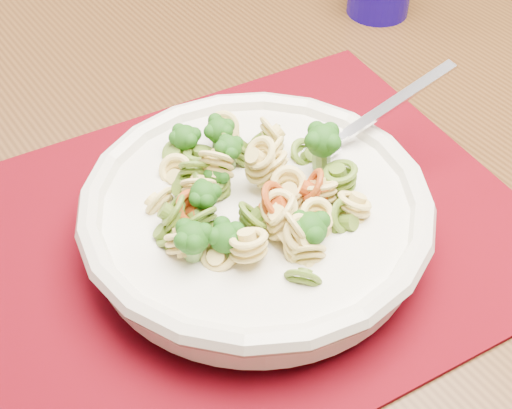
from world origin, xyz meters
TOP-DOWN VIEW (x-y plane):
  - dining_table at (-0.02, -0.12)m, footprint 1.45×0.97m
  - placemat at (-0.08, -0.25)m, footprint 0.50×0.40m
  - pasta_bowl at (-0.07, -0.27)m, footprint 0.28×0.28m
  - pasta_broccoli_heap at (-0.07, -0.27)m, footprint 0.24×0.24m
  - fork at (0.01, -0.25)m, footprint 0.18×0.04m

SIDE VIEW (x-z plane):
  - dining_table at x=-0.02m, z-range 0.28..1.05m
  - placemat at x=-0.08m, z-range 0.77..0.78m
  - pasta_bowl at x=-0.07m, z-range 0.78..0.83m
  - fork at x=0.01m, z-range 0.78..0.86m
  - pasta_broccoli_heap at x=-0.07m, z-range 0.79..0.85m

